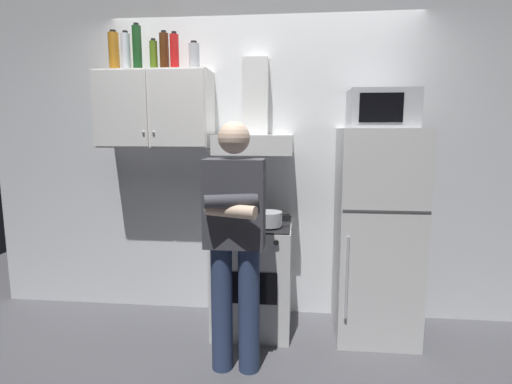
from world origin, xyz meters
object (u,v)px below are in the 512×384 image
object	(u,v)px
refrigerator	(376,234)
bottle_vodka_clear	(126,52)
range_hood	(255,129)
bottle_soda_red	(174,52)
bottle_wine_green	(137,48)
bottle_liquor_amber	(114,52)
upper_cabinet	(156,109)
bottle_olive_oil	(154,56)
bottle_canister_steel	(194,56)
bottle_rum_dark	(164,52)
microwave	(382,109)
stove_oven	(253,276)
cooking_pot	(268,219)
person_standing	(235,239)

from	to	relation	value
refrigerator	bottle_vodka_clear	world-z (taller)	bottle_vodka_clear
range_hood	bottle_soda_red	world-z (taller)	bottle_soda_red
bottle_wine_green	bottle_liquor_amber	xyz separation A→B (m)	(-0.21, 0.05, -0.02)
upper_cabinet	bottle_olive_oil	distance (m)	0.42
bottle_canister_steel	bottle_rum_dark	bearing A→B (deg)	166.50
microwave	bottle_liquor_amber	world-z (taller)	bottle_liquor_amber
bottle_wine_green	bottle_soda_red	world-z (taller)	bottle_wine_green
bottle_soda_red	stove_oven	bearing A→B (deg)	-9.85
bottle_soda_red	bottle_liquor_amber	bearing A→B (deg)	175.65
bottle_canister_steel	refrigerator	bearing A→B (deg)	-4.25
bottle_soda_red	upper_cabinet	bearing A→B (deg)	174.51
stove_oven	bottle_rum_dark	world-z (taller)	bottle_rum_dark
bottle_vodka_clear	bottle_olive_oil	xyz separation A→B (m)	(0.21, 0.03, -0.03)
range_hood	bottle_olive_oil	xyz separation A→B (m)	(-0.81, 0.02, 0.57)
range_hood	bottle_soda_red	size ratio (longest dim) A/B	2.60
bottle_olive_oil	bottle_rum_dark	bearing A→B (deg)	15.16
bottle_wine_green	bottle_canister_steel	size ratio (longest dim) A/B	1.65
upper_cabinet	refrigerator	size ratio (longest dim) A/B	0.56
stove_oven	cooking_pot	world-z (taller)	cooking_pot
bottle_wine_green	bottle_canister_steel	world-z (taller)	bottle_wine_green
refrigerator	microwave	world-z (taller)	microwave
stove_oven	range_hood	world-z (taller)	range_hood
bottle_canister_steel	range_hood	bearing A→B (deg)	2.48
bottle_vodka_clear	cooking_pot	bearing A→B (deg)	-11.48
refrigerator	microwave	bearing A→B (deg)	90.90
person_standing	bottle_liquor_amber	distance (m)	1.86
refrigerator	bottle_olive_oil	xyz separation A→B (m)	(-1.76, 0.15, 1.37)
person_standing	bottle_rum_dark	bearing A→B (deg)	131.19
bottle_rum_dark	bottle_canister_steel	distance (m)	0.27
bottle_soda_red	bottle_olive_oil	xyz separation A→B (m)	(-0.18, 0.04, -0.02)
bottle_soda_red	bottle_vodka_clear	bearing A→B (deg)	179.15
bottle_soda_red	bottle_olive_oil	distance (m)	0.19
range_hood	bottle_canister_steel	distance (m)	0.73
person_standing	cooking_pot	size ratio (longest dim) A/B	5.35
cooking_pot	microwave	bearing A→B (deg)	9.57
upper_cabinet	person_standing	xyz separation A→B (m)	(0.75, -0.73, -0.85)
range_hood	bottle_rum_dark	world-z (taller)	bottle_rum_dark
bottle_canister_steel	bottle_vodka_clear	distance (m)	0.55
cooking_pot	bottle_liquor_amber	xyz separation A→B (m)	(-1.27, 0.27, 1.28)
bottle_soda_red	person_standing	bearing A→B (deg)	-51.14
person_standing	bottle_liquor_amber	xyz separation A→B (m)	(-1.09, 0.75, 1.30)
range_hood	bottle_vodka_clear	bearing A→B (deg)	-179.31
range_hood	microwave	distance (m)	0.97
stove_oven	cooking_pot	size ratio (longest dim) A/B	2.85
microwave	bottle_liquor_amber	distance (m)	2.14
bottle_rum_dark	bottle_liquor_amber	bearing A→B (deg)	-177.09
person_standing	bottle_olive_oil	bearing A→B (deg)	135.22
stove_oven	bottle_liquor_amber	distance (m)	2.11
refrigerator	bottle_liquor_amber	distance (m)	2.52
bottle_rum_dark	upper_cabinet	bearing A→B (deg)	-149.60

